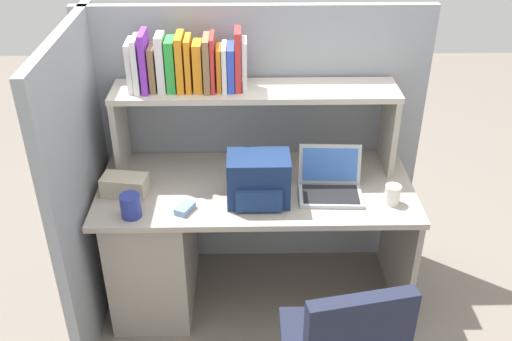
% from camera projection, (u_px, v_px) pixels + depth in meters
% --- Properties ---
extents(ground_plane, '(8.00, 8.00, 0.00)m').
position_uv_depth(ground_plane, '(256.00, 293.00, 3.35)').
color(ground_plane, slate).
extents(desk, '(1.60, 0.70, 0.73)m').
position_uv_depth(desk, '(183.00, 237.00, 3.13)').
color(desk, '#AAA093').
rests_on(desk, ground_plane).
extents(cubicle_partition_rear, '(1.84, 0.05, 1.55)m').
position_uv_depth(cubicle_partition_rear, '(255.00, 143.00, 3.27)').
color(cubicle_partition_rear, gray).
rests_on(cubicle_partition_rear, ground_plane).
extents(cubicle_partition_left, '(0.05, 1.06, 1.55)m').
position_uv_depth(cubicle_partition_left, '(85.00, 185.00, 2.89)').
color(cubicle_partition_left, gray).
rests_on(cubicle_partition_left, ground_plane).
extents(overhead_hutch, '(1.44, 0.28, 0.45)m').
position_uv_depth(overhead_hutch, '(255.00, 106.00, 2.96)').
color(overhead_hutch, '#B3A99C').
rests_on(overhead_hutch, desk).
extents(reference_books_on_shelf, '(0.58, 0.19, 0.30)m').
position_uv_depth(reference_books_on_shelf, '(187.00, 64.00, 2.84)').
color(reference_books_on_shelf, white).
rests_on(reference_books_on_shelf, overhead_hutch).
extents(laptop, '(0.32, 0.27, 0.22)m').
position_uv_depth(laptop, '(330.00, 183.00, 2.89)').
color(laptop, '#B7BABF').
rests_on(laptop, desk).
extents(backpack, '(0.30, 0.23, 0.24)m').
position_uv_depth(backpack, '(259.00, 180.00, 2.79)').
color(backpack, navy).
rests_on(backpack, desk).
extents(computer_mouse, '(0.10, 0.12, 0.03)m').
position_uv_depth(computer_mouse, '(185.00, 208.00, 2.77)').
color(computer_mouse, '#7299C6').
rests_on(computer_mouse, desk).
extents(paper_cup, '(0.08, 0.08, 0.10)m').
position_uv_depth(paper_cup, '(392.00, 194.00, 2.81)').
color(paper_cup, white).
rests_on(paper_cup, desk).
extents(tissue_box, '(0.24, 0.15, 0.10)m').
position_uv_depth(tissue_box, '(125.00, 185.00, 2.88)').
color(tissue_box, '#BFB299').
rests_on(tissue_box, desk).
extents(snack_canister, '(0.10, 0.10, 0.11)m').
position_uv_depth(snack_canister, '(131.00, 206.00, 2.71)').
color(snack_canister, navy).
rests_on(snack_canister, desk).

